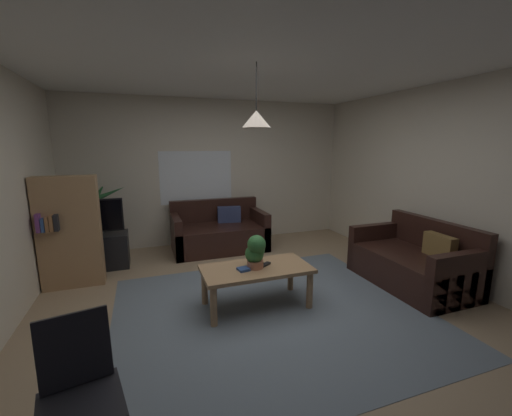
# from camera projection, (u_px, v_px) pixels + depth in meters

# --- Properties ---
(floor) EXTENTS (4.94, 5.16, 0.02)m
(floor) POSITION_uv_depth(u_px,v_px,m) (265.00, 305.00, 3.60)
(floor) COLOR #9E8466
(floor) RESTS_ON ground
(rug) EXTENTS (3.21, 2.84, 0.01)m
(rug) POSITION_uv_depth(u_px,v_px,m) (272.00, 312.00, 3.41)
(rug) COLOR slate
(rug) RESTS_ON ground
(wall_back) EXTENTS (5.06, 0.06, 2.55)m
(wall_back) POSITION_uv_depth(u_px,v_px,m) (213.00, 172.00, 5.76)
(wall_back) COLOR beige
(wall_back) RESTS_ON ground
(wall_right) EXTENTS (0.06, 5.16, 2.55)m
(wall_right) POSITION_uv_depth(u_px,v_px,m) (443.00, 183.00, 4.18)
(wall_right) COLOR beige
(wall_right) RESTS_ON ground
(ceiling) EXTENTS (4.94, 5.16, 0.02)m
(ceiling) POSITION_uv_depth(u_px,v_px,m) (266.00, 61.00, 3.10)
(ceiling) COLOR white
(window_pane) EXTENTS (1.26, 0.01, 0.93)m
(window_pane) POSITION_uv_depth(u_px,v_px,m) (196.00, 178.00, 5.64)
(window_pane) COLOR white
(couch_under_window) EXTENTS (1.55, 0.87, 0.82)m
(couch_under_window) POSITION_uv_depth(u_px,v_px,m) (219.00, 233.00, 5.46)
(couch_under_window) COLOR black
(couch_under_window) RESTS_ON ground
(couch_right_side) EXTENTS (0.87, 1.44, 0.82)m
(couch_right_side) POSITION_uv_depth(u_px,v_px,m) (413.00, 264.00, 4.07)
(couch_right_side) COLOR black
(couch_right_side) RESTS_ON ground
(coffee_table) EXTENTS (1.18, 0.60, 0.45)m
(coffee_table) POSITION_uv_depth(u_px,v_px,m) (256.00, 273.00, 3.48)
(coffee_table) COLOR #A87F56
(coffee_table) RESTS_ON ground
(book_on_table_0) EXTENTS (0.13, 0.13, 0.03)m
(book_on_table_0) POSITION_uv_depth(u_px,v_px,m) (243.00, 269.00, 3.38)
(book_on_table_0) COLOR #2D4C8C
(book_on_table_0) RESTS_ON coffee_table
(remote_on_table_0) EXTENTS (0.16, 0.13, 0.02)m
(remote_on_table_0) POSITION_uv_depth(u_px,v_px,m) (265.00, 265.00, 3.52)
(remote_on_table_0) COLOR black
(remote_on_table_0) RESTS_ON coffee_table
(potted_plant_on_table) EXTENTS (0.21, 0.24, 0.37)m
(potted_plant_on_table) POSITION_uv_depth(u_px,v_px,m) (256.00, 251.00, 3.43)
(potted_plant_on_table) COLOR #B77051
(potted_plant_on_table) RESTS_ON coffee_table
(tv_stand) EXTENTS (0.90, 0.44, 0.50)m
(tv_stand) POSITION_uv_depth(u_px,v_px,m) (95.00, 252.00, 4.60)
(tv_stand) COLOR black
(tv_stand) RESTS_ON ground
(tv) EXTENTS (0.83, 0.16, 0.52)m
(tv) POSITION_uv_depth(u_px,v_px,m) (92.00, 217.00, 4.48)
(tv) COLOR black
(tv) RESTS_ON tv_stand
(potted_palm_corner) EXTENTS (0.92, 0.91, 1.29)m
(potted_palm_corner) POSITION_uv_depth(u_px,v_px,m) (93.00, 225.00, 4.91)
(potted_palm_corner) COLOR brown
(potted_palm_corner) RESTS_ON ground
(bookshelf_corner) EXTENTS (0.70, 0.31, 1.40)m
(bookshelf_corner) POSITION_uv_depth(u_px,v_px,m) (69.00, 232.00, 3.93)
(bookshelf_corner) COLOR #A87F56
(bookshelf_corner) RESTS_ON ground
(folding_chair) EXTENTS (0.47, 0.49, 0.87)m
(folding_chair) POSITION_uv_depth(u_px,v_px,m) (79.00, 388.00, 1.67)
(folding_chair) COLOR black
(folding_chair) RESTS_ON ground
(pendant_lamp) EXTENTS (0.29, 0.29, 0.62)m
(pendant_lamp) POSITION_uv_depth(u_px,v_px,m) (256.00, 119.00, 3.17)
(pendant_lamp) COLOR black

